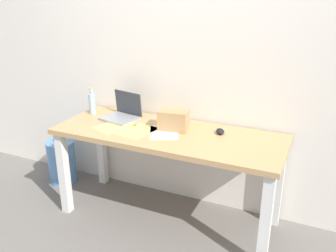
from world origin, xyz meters
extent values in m
plane|color=slate|center=(0.00, 0.00, 0.00)|extent=(8.00, 8.00, 0.00)
cube|color=silver|center=(0.00, 0.39, 1.30)|extent=(5.20, 0.08, 2.60)
cube|color=tan|center=(0.00, 0.00, 0.74)|extent=(1.75, 0.67, 0.04)
cube|color=silver|center=(-0.82, -0.27, 0.36)|extent=(0.07, 0.07, 0.72)
cube|color=silver|center=(0.82, -0.27, 0.36)|extent=(0.07, 0.07, 0.72)
cube|color=silver|center=(-0.82, 0.27, 0.36)|extent=(0.07, 0.07, 0.72)
cube|color=silver|center=(0.82, 0.27, 0.36)|extent=(0.07, 0.07, 0.72)
cube|color=gray|center=(-0.48, 0.09, 0.77)|extent=(0.32, 0.27, 0.02)
cube|color=#333842|center=(-0.46, 0.20, 0.88)|extent=(0.28, 0.09, 0.20)
cylinder|color=#99B7C1|center=(-0.78, 0.13, 0.85)|extent=(0.06, 0.06, 0.18)
cylinder|color=#99B7C1|center=(-0.78, 0.13, 0.96)|extent=(0.02, 0.02, 0.05)
cylinder|color=gold|center=(-0.78, 0.13, 0.99)|extent=(0.03, 0.03, 0.01)
ellipsoid|color=black|center=(0.37, 0.14, 0.77)|extent=(0.10, 0.12, 0.03)
cube|color=tan|center=(0.02, 0.07, 0.83)|extent=(0.24, 0.17, 0.15)
cube|color=#F4E06B|center=(-0.43, -0.07, 0.76)|extent=(0.30, 0.35, 0.00)
cube|color=white|center=(-0.03, -0.02, 0.76)|extent=(0.32, 0.36, 0.00)
cube|color=#F4E06B|center=(-0.22, -0.08, 0.76)|extent=(0.27, 0.33, 0.00)
cylinder|color=#598CC6|center=(-1.19, 0.13, 0.21)|extent=(0.27, 0.27, 0.42)
cylinder|color=#598CC6|center=(-1.19, 0.13, 0.44)|extent=(0.09, 0.09, 0.05)
camera|label=1|loc=(1.05, -2.31, 1.77)|focal=38.53mm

